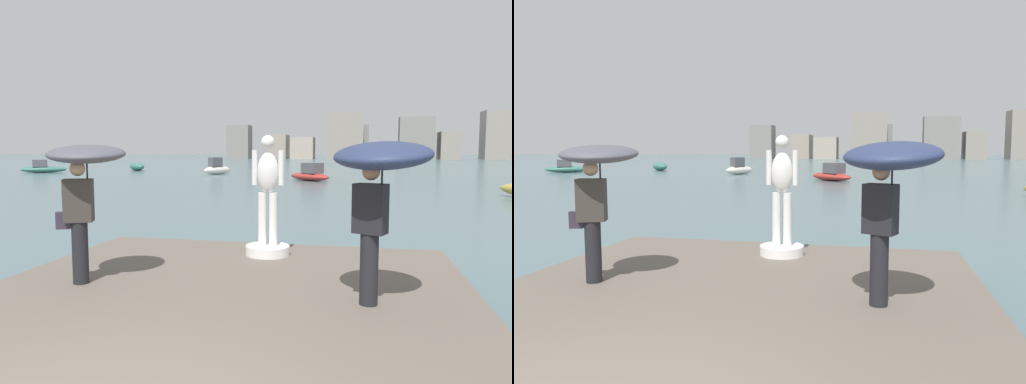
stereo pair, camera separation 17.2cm
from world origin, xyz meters
TOP-DOWN VIEW (x-y plane):
  - ground_plane at (0.00, 40.00)m, footprint 400.00×400.00m
  - pier at (0.00, 1.86)m, footprint 6.63×9.72m
  - statue_white_figure at (0.17, 5.70)m, footprint 0.79×0.79m
  - onlooker_left at (-2.01, 3.45)m, footprint 1.37×1.39m
  - onlooker_right at (1.98, 3.31)m, footprint 1.52×1.53m
  - boat_near at (-22.21, 45.28)m, footprint 3.25×3.40m
  - boat_mid at (-1.62, 32.25)m, footprint 3.88×3.77m
  - boat_leftward at (-11.09, 39.39)m, footprint 2.44×3.23m
  - boat_rightward at (-29.24, 38.73)m, footprint 4.32×3.47m
  - distant_skyline at (3.73, 119.39)m, footprint 69.81×13.42m

SIDE VIEW (x-z plane):
  - ground_plane at x=0.00m, z-range 0.00..0.00m
  - pier at x=0.00m, z-range 0.00..0.40m
  - boat_near at x=-22.21m, z-range 0.00..0.88m
  - boat_rightward at x=-29.24m, z-range -0.21..1.11m
  - boat_mid at x=-1.62m, z-range -0.20..1.13m
  - boat_leftward at x=-11.09m, z-range -0.22..1.38m
  - statue_white_figure at x=0.17m, z-range 0.10..2.24m
  - onlooker_left at x=-2.01m, z-range 0.96..2.96m
  - onlooker_right at x=1.98m, z-range 1.01..3.06m
  - distant_skyline at x=3.73m, z-range -1.09..10.70m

